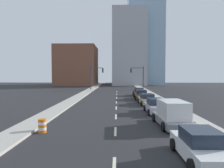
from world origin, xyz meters
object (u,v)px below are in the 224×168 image
object	(u,v)px
sedan_white	(201,147)
sedan_brown	(141,95)
traffic_signal_left	(94,75)
traffic_signal_right	(140,75)
traffic_barrel	(42,126)
box_truck_gray	(172,114)
sedan_tan	(147,100)
sedan_silver	(155,106)
sedan_maroon	(139,92)

from	to	relation	value
sedan_white	sedan_brown	xyz separation A→B (m)	(-0.12, 24.57, 0.02)
traffic_signal_left	traffic_signal_right	size ratio (longest dim) A/B	1.00
traffic_signal_right	sedan_white	world-z (taller)	traffic_signal_right
traffic_barrel	sedan_white	world-z (taller)	sedan_white
traffic_signal_left	traffic_barrel	world-z (taller)	traffic_signal_left
box_truck_gray	sedan_tan	xyz separation A→B (m)	(-0.31, 12.24, -0.31)
traffic_signal_right	sedan_tan	xyz separation A→B (m)	(-1.58, -25.44, -3.15)
box_truck_gray	sedan_brown	distance (m)	17.83
traffic_signal_left	sedan_white	bearing A→B (deg)	-77.68
sedan_brown	traffic_signal_right	bearing A→B (deg)	85.37
sedan_tan	sedan_silver	bearing A→B (deg)	-92.76
sedan_maroon	traffic_signal_left	bearing A→B (deg)	126.28
box_truck_gray	sedan_brown	bearing A→B (deg)	89.21
sedan_white	sedan_maroon	world-z (taller)	sedan_white
sedan_white	sedan_maroon	bearing A→B (deg)	89.25
sedan_brown	sedan_maroon	distance (m)	5.95
box_truck_gray	sedan_maroon	distance (m)	23.77
sedan_silver	traffic_signal_left	bearing A→B (deg)	105.51
sedan_white	sedan_silver	size ratio (longest dim) A/B	1.01
box_truck_gray	sedan_brown	world-z (taller)	box_truck_gray
traffic_barrel	sedan_brown	distance (m)	21.82
traffic_signal_right	sedan_maroon	xyz separation A→B (m)	(-1.59, -13.91, -3.13)
traffic_signal_left	sedan_tan	xyz separation A→B (m)	(9.76, -25.44, -3.15)
sedan_maroon	sedan_silver	bearing A→B (deg)	-88.74
traffic_signal_left	sedan_white	size ratio (longest dim) A/B	1.32
sedan_silver	sedan_maroon	world-z (taller)	sedan_silver
traffic_barrel	traffic_signal_right	bearing A→B (deg)	74.84
traffic_signal_right	box_truck_gray	bearing A→B (deg)	-91.93
traffic_signal_right	sedan_silver	bearing A→B (deg)	-92.87
box_truck_gray	sedan_maroon	size ratio (longest dim) A/B	1.14
sedan_white	sedan_brown	distance (m)	24.57
sedan_tan	sedan_maroon	size ratio (longest dim) A/B	1.03
traffic_signal_left	sedan_brown	bearing A→B (deg)	-64.24
traffic_signal_left	sedan_maroon	world-z (taller)	traffic_signal_left
sedan_silver	sedan_maroon	bearing A→B (deg)	88.49
box_truck_gray	sedan_brown	size ratio (longest dim) A/B	1.16
traffic_signal_right	traffic_barrel	size ratio (longest dim) A/B	6.27
sedan_tan	sedan_maroon	bearing A→B (deg)	87.44
sedan_silver	sedan_brown	size ratio (longest dim) A/B	0.98
traffic_barrel	sedan_silver	distance (m)	12.10
traffic_barrel	sedan_white	size ratio (longest dim) A/B	0.21
traffic_signal_left	traffic_barrel	size ratio (longest dim) A/B	6.27
traffic_signal_right	box_truck_gray	distance (m)	37.81
sedan_tan	sedan_brown	world-z (taller)	sedan_brown
traffic_signal_right	box_truck_gray	size ratio (longest dim) A/B	1.13
sedan_tan	traffic_signal_right	bearing A→B (deg)	83.82
box_truck_gray	sedan_silver	bearing A→B (deg)	90.80
sedan_tan	sedan_maroon	distance (m)	11.53
traffic_signal_left	sedan_silver	distance (m)	33.43
sedan_white	sedan_maroon	distance (m)	30.51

